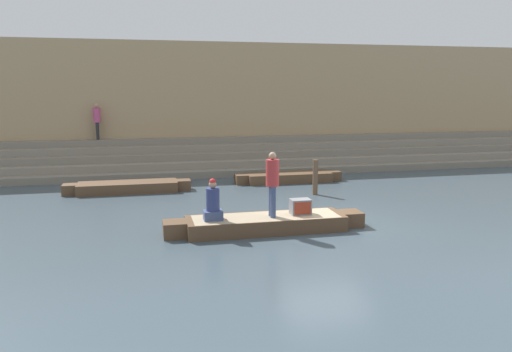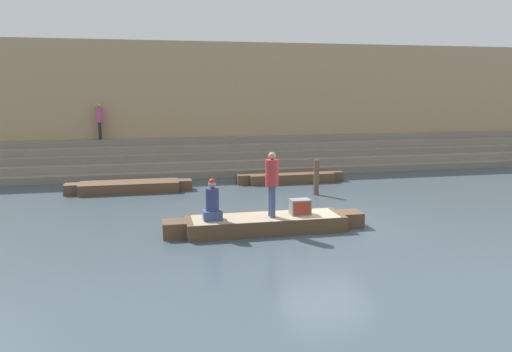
{
  "view_description": "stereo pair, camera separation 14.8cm",
  "coord_description": "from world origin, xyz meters",
  "px_view_note": "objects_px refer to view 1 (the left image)",
  "views": [
    {
      "loc": [
        -5.02,
        -13.02,
        3.8
      ],
      "look_at": [
        -1.85,
        0.87,
        1.31
      ],
      "focal_mm": 35.0,
      "sensor_mm": 36.0,
      "label": 1
    },
    {
      "loc": [
        -4.88,
        -13.05,
        3.8
      ],
      "look_at": [
        -1.85,
        0.87,
        1.31
      ],
      "focal_mm": 35.0,
      "sensor_mm": 36.0,
      "label": 2
    }
  ],
  "objects_px": {
    "person_rowing": "(213,203)",
    "tv_set": "(300,207)",
    "person_on_steps": "(97,119)",
    "moored_boat_shore": "(128,187)",
    "rowboat_main": "(266,223)",
    "moored_boat_distant": "(289,177)",
    "person_standing": "(272,180)",
    "mooring_post": "(315,177)"
  },
  "relations": [
    {
      "from": "tv_set",
      "to": "moored_boat_shore",
      "type": "xyz_separation_m",
      "value": [
        -4.75,
        6.13,
        -0.41
      ]
    },
    {
      "from": "person_on_steps",
      "to": "moored_boat_shore",
      "type": "bearing_deg",
      "value": -51.85
    },
    {
      "from": "person_rowing",
      "to": "mooring_post",
      "type": "distance_m",
      "value": 6.08
    },
    {
      "from": "moored_boat_distant",
      "to": "mooring_post",
      "type": "xyz_separation_m",
      "value": [
        0.23,
        -2.63,
        0.43
      ]
    },
    {
      "from": "person_rowing",
      "to": "moored_boat_distant",
      "type": "height_order",
      "value": "person_rowing"
    },
    {
      "from": "rowboat_main",
      "to": "moored_boat_distant",
      "type": "xyz_separation_m",
      "value": [
        2.67,
        6.83,
        -0.01
      ]
    },
    {
      "from": "person_rowing",
      "to": "moored_boat_distant",
      "type": "xyz_separation_m",
      "value": [
        4.11,
        6.88,
        -0.64
      ]
    },
    {
      "from": "person_rowing",
      "to": "mooring_post",
      "type": "xyz_separation_m",
      "value": [
        4.34,
        4.25,
        -0.21
      ]
    },
    {
      "from": "rowboat_main",
      "to": "person_standing",
      "type": "bearing_deg",
      "value": -25.31
    },
    {
      "from": "mooring_post",
      "to": "person_on_steps",
      "type": "bearing_deg",
      "value": 139.41
    },
    {
      "from": "tv_set",
      "to": "moored_boat_shore",
      "type": "relative_size",
      "value": 0.12
    },
    {
      "from": "person_standing",
      "to": "person_rowing",
      "type": "relative_size",
      "value": 1.59
    },
    {
      "from": "rowboat_main",
      "to": "mooring_post",
      "type": "distance_m",
      "value": 5.12
    },
    {
      "from": "person_rowing",
      "to": "tv_set",
      "type": "bearing_deg",
      "value": 5.07
    },
    {
      "from": "person_on_steps",
      "to": "person_rowing",
      "type": "bearing_deg",
      "value": -49.13
    },
    {
      "from": "person_standing",
      "to": "person_rowing",
      "type": "xyz_separation_m",
      "value": [
        -1.6,
        0.03,
        -0.57
      ]
    },
    {
      "from": "moored_boat_shore",
      "to": "mooring_post",
      "type": "relative_size",
      "value": 3.62
    },
    {
      "from": "tv_set",
      "to": "person_on_steps",
      "type": "xyz_separation_m",
      "value": [
        -6.15,
        11.08,
        1.84
      ]
    },
    {
      "from": "person_rowing",
      "to": "person_standing",
      "type": "bearing_deg",
      "value": 2.0
    },
    {
      "from": "person_rowing",
      "to": "tv_set",
      "type": "relative_size",
      "value": 2.03
    },
    {
      "from": "moored_boat_distant",
      "to": "person_rowing",
      "type": "bearing_deg",
      "value": -118.64
    },
    {
      "from": "person_rowing",
      "to": "person_on_steps",
      "type": "distance_m",
      "value": 11.87
    },
    {
      "from": "person_standing",
      "to": "person_rowing",
      "type": "height_order",
      "value": "person_standing"
    },
    {
      "from": "rowboat_main",
      "to": "person_on_steps",
      "type": "distance_m",
      "value": 12.45
    },
    {
      "from": "rowboat_main",
      "to": "moored_boat_distant",
      "type": "distance_m",
      "value": 7.33
    },
    {
      "from": "person_on_steps",
      "to": "mooring_post",
      "type": "bearing_deg",
      "value": -18.16
    },
    {
      "from": "rowboat_main",
      "to": "person_rowing",
      "type": "relative_size",
      "value": 4.98
    },
    {
      "from": "person_standing",
      "to": "person_on_steps",
      "type": "bearing_deg",
      "value": 107.63
    },
    {
      "from": "mooring_post",
      "to": "tv_set",
      "type": "bearing_deg",
      "value": -114.6
    },
    {
      "from": "person_rowing",
      "to": "moored_boat_distant",
      "type": "distance_m",
      "value": 8.04
    },
    {
      "from": "person_standing",
      "to": "moored_boat_shore",
      "type": "xyz_separation_m",
      "value": [
        -3.92,
        6.25,
        -1.21
      ]
    },
    {
      "from": "tv_set",
      "to": "moored_boat_distant",
      "type": "relative_size",
      "value": 0.12
    },
    {
      "from": "rowboat_main",
      "to": "person_standing",
      "type": "height_order",
      "value": "person_standing"
    },
    {
      "from": "moored_boat_shore",
      "to": "mooring_post",
      "type": "height_order",
      "value": "mooring_post"
    },
    {
      "from": "tv_set",
      "to": "mooring_post",
      "type": "xyz_separation_m",
      "value": [
        1.91,
        4.17,
        0.02
      ]
    },
    {
      "from": "tv_set",
      "to": "person_rowing",
      "type": "bearing_deg",
      "value": -177.76
    },
    {
      "from": "person_standing",
      "to": "mooring_post",
      "type": "relative_size",
      "value": 1.37
    },
    {
      "from": "person_on_steps",
      "to": "moored_boat_distant",
      "type": "bearing_deg",
      "value": -6.21
    },
    {
      "from": "tv_set",
      "to": "mooring_post",
      "type": "height_order",
      "value": "mooring_post"
    },
    {
      "from": "rowboat_main",
      "to": "person_rowing",
      "type": "distance_m",
      "value": 1.57
    },
    {
      "from": "person_rowing",
      "to": "moored_boat_shore",
      "type": "relative_size",
      "value": 0.24
    },
    {
      "from": "rowboat_main",
      "to": "person_standing",
      "type": "relative_size",
      "value": 3.13
    }
  ]
}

